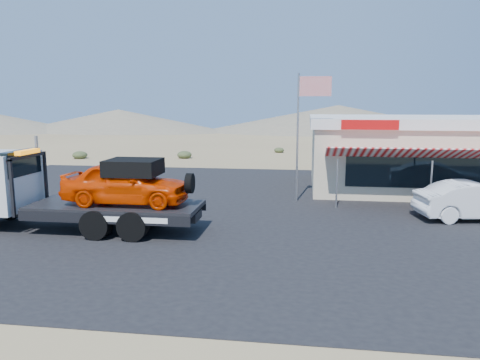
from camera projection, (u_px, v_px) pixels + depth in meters
The scene contains 8 objects.
ground at pixel (175, 222), 18.65m from camera, with size 120.00×120.00×0.00m, color #8D7350.
asphalt_lot at pixel (236, 206), 21.30m from camera, with size 32.00×24.00×0.02m, color black.
tow_truck at pixel (73, 188), 17.19m from camera, with size 8.84×2.62×2.96m.
white_sedan at pixel (476, 201), 18.78m from camera, with size 1.63×4.66×1.54m, color silver.
jerky_store at pixel (405, 152), 25.62m from camera, with size 10.40×9.97×3.90m.
flagpole at pixel (303, 123), 21.73m from camera, with size 1.55×0.10×6.00m.
desert_scrub at pixel (7, 173), 29.36m from camera, with size 26.30×36.86×0.66m.
distant_hills at pixel (211, 120), 73.53m from camera, with size 126.00×48.00×4.20m.
Camera 1 is at (5.11, -17.57, 4.72)m, focal length 35.00 mm.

